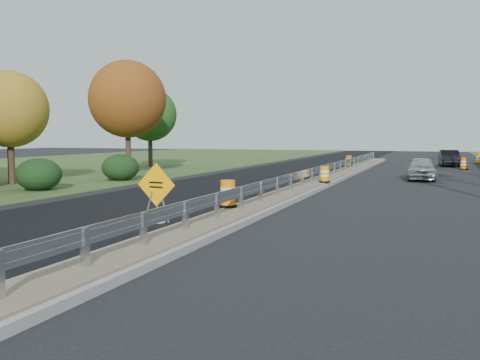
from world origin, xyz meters
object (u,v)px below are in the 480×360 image
(barrel_shoulder_mid, at_px, (464,164))
(barrel_median_near, at_px, (228,194))
(barrel_median_mid, at_px, (325,175))
(barrel_median_far, at_px, (349,161))
(barrel_shoulder_far, at_px, (479,159))
(car_dark_mid, at_px, (449,158))
(car_silver, at_px, (421,168))
(caution_sign, at_px, (157,208))

(barrel_shoulder_mid, bearing_deg, barrel_median_near, -106.77)
(barrel_median_near, height_order, barrel_median_mid, barrel_median_near)
(barrel_median_mid, relative_size, barrel_median_far, 0.99)
(barrel_median_near, height_order, barrel_shoulder_mid, barrel_median_near)
(barrel_median_mid, height_order, barrel_shoulder_mid, barrel_median_mid)
(barrel_shoulder_far, xyz_separation_m, car_dark_mid, (-2.59, -4.61, 0.21))
(car_silver, bearing_deg, barrel_median_mid, -128.47)
(caution_sign, height_order, barrel_median_far, caution_sign)
(barrel_median_near, height_order, car_silver, car_silver)
(barrel_median_near, xyz_separation_m, car_silver, (5.46, 16.32, 0.02))
(barrel_median_far, relative_size, car_silver, 0.20)
(caution_sign, bearing_deg, barrel_shoulder_mid, 76.38)
(barrel_median_near, xyz_separation_m, car_dark_mid, (7.16, 31.28, 0.02))
(caution_sign, bearing_deg, barrel_median_mid, 83.26)
(barrel_median_near, height_order, barrel_shoulder_far, barrel_median_near)
(barrel_median_mid, bearing_deg, barrel_shoulder_far, 71.40)
(barrel_median_near, bearing_deg, car_dark_mid, 77.10)
(barrel_shoulder_mid, xyz_separation_m, car_silver, (-2.68, -10.69, 0.24))
(barrel_median_near, bearing_deg, barrel_shoulder_far, 74.80)
(car_silver, relative_size, car_dark_mid, 0.96)
(barrel_shoulder_mid, relative_size, car_dark_mid, 0.22)
(barrel_median_mid, xyz_separation_m, barrel_shoulder_mid, (7.04, 16.81, -0.18))
(caution_sign, height_order, barrel_median_near, caution_sign)
(barrel_median_mid, bearing_deg, car_silver, 54.55)
(car_silver, height_order, car_dark_mid, car_dark_mid)
(barrel_median_near, bearing_deg, car_silver, 71.51)
(barrel_median_far, xyz_separation_m, car_silver, (5.46, -8.26, 0.05))
(barrel_median_mid, height_order, barrel_median_far, barrel_median_far)
(barrel_median_far, relative_size, car_dark_mid, 0.20)
(barrel_median_near, xyz_separation_m, barrel_shoulder_far, (9.75, 35.89, -0.19))
(barrel_median_near, bearing_deg, barrel_median_mid, 83.85)
(barrel_shoulder_far, height_order, car_silver, car_silver)
(caution_sign, bearing_deg, barrel_median_near, 64.06)
(barrel_median_near, relative_size, barrel_shoulder_mid, 0.98)
(barrel_median_mid, height_order, barrel_shoulder_far, barrel_median_mid)
(barrel_median_near, distance_m, car_dark_mid, 32.09)
(caution_sign, distance_m, barrel_median_far, 26.91)
(car_dark_mid, bearing_deg, barrel_median_far, -141.26)
(barrel_median_far, height_order, car_silver, car_silver)
(caution_sign, xyz_separation_m, car_silver, (6.80, 18.61, 0.22))
(caution_sign, relative_size, barrel_median_mid, 2.20)
(car_silver, distance_m, car_dark_mid, 15.06)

